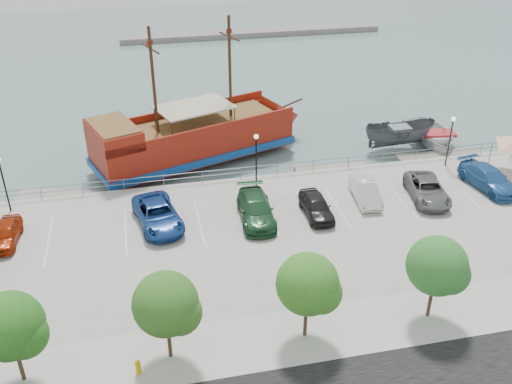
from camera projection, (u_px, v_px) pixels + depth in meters
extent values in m
plane|color=slate|center=(276.00, 242.00, 39.10)|extent=(160.00, 160.00, 0.00)
cube|color=#AEADA7|center=(323.00, 332.00, 30.10)|extent=(100.00, 4.00, 0.05)
cylinder|color=slate|center=(253.00, 167.00, 44.76)|extent=(50.00, 0.06, 0.06)
cylinder|color=slate|center=(253.00, 171.00, 44.96)|extent=(50.00, 0.06, 0.06)
cube|color=gray|center=(252.00, 33.00, 87.50)|extent=(40.00, 3.00, 0.80)
cube|color=maroon|center=(194.00, 140.00, 49.04)|extent=(17.78, 10.70, 2.76)
cube|color=navy|center=(194.00, 149.00, 49.48)|extent=(18.19, 11.11, 0.64)
cone|color=maroon|center=(283.00, 118.00, 53.33)|extent=(4.91, 5.94, 5.10)
cube|color=maroon|center=(114.00, 134.00, 44.82)|extent=(4.78, 6.07, 1.49)
cube|color=brown|center=(112.00, 125.00, 44.43)|extent=(4.44, 5.60, 0.13)
cube|color=brown|center=(199.00, 123.00, 48.57)|extent=(14.57, 9.03, 0.16)
cube|color=maroon|center=(180.00, 112.00, 50.05)|extent=(16.07, 5.90, 0.74)
cube|color=maroon|center=(207.00, 131.00, 46.29)|extent=(16.07, 5.90, 0.74)
cylinder|color=#382111|center=(230.00, 68.00, 47.92)|extent=(0.33, 0.33, 8.71)
cylinder|color=#382111|center=(153.00, 82.00, 44.75)|extent=(0.33, 0.33, 8.71)
cylinder|color=#382111|center=(229.00, 36.00, 46.61)|extent=(1.21, 3.05, 0.15)
cylinder|color=#382111|center=(150.00, 49.00, 43.44)|extent=(1.21, 3.05, 0.15)
cube|color=#C5B795|center=(194.00, 107.00, 47.67)|extent=(7.15, 5.87, 0.13)
cylinder|color=#382111|center=(290.00, 104.00, 53.04)|extent=(2.55, 1.05, 0.63)
imported|color=#464B4F|center=(399.00, 137.00, 51.50)|extent=(6.58, 2.78, 2.50)
imported|color=silver|center=(432.00, 137.00, 52.70)|extent=(5.78, 7.48, 1.43)
cube|color=gray|center=(60.00, 198.00, 44.05)|extent=(6.93, 3.77, 0.38)
cube|color=gray|center=(332.00, 170.00, 48.15)|extent=(6.37, 2.34, 0.36)
cube|color=gray|center=(441.00, 158.00, 50.00)|extent=(7.68, 2.23, 0.44)
cylinder|color=slate|center=(490.00, 156.00, 46.10)|extent=(0.09, 0.09, 2.26)
cylinder|color=#D7BD00|center=(138.00, 368.00, 27.48)|extent=(0.27, 0.27, 0.67)
sphere|color=#D7BD00|center=(137.00, 363.00, 27.30)|extent=(0.29, 0.29, 0.29)
cylinder|color=black|center=(5.00, 187.00, 39.81)|extent=(0.12, 0.12, 4.00)
cylinder|color=black|center=(256.00, 162.00, 43.14)|extent=(0.12, 0.12, 4.00)
sphere|color=#FFF2CC|center=(256.00, 137.00, 42.11)|extent=(0.36, 0.36, 0.36)
cylinder|color=black|center=(449.00, 143.00, 46.11)|extent=(0.12, 0.12, 4.00)
sphere|color=#FFF2CC|center=(454.00, 119.00, 45.07)|extent=(0.36, 0.36, 0.36)
cylinder|color=#473321|center=(20.00, 363.00, 26.78)|extent=(0.20, 0.20, 2.20)
sphere|color=#235818|center=(9.00, 326.00, 25.65)|extent=(3.20, 3.20, 3.20)
sphere|color=#235818|center=(24.00, 335.00, 25.70)|extent=(2.20, 2.20, 2.20)
cylinder|color=#473321|center=(169.00, 340.00, 28.08)|extent=(0.20, 0.20, 2.20)
sphere|color=#2B581B|center=(166.00, 304.00, 26.94)|extent=(3.20, 3.20, 3.20)
sphere|color=#2B581B|center=(179.00, 313.00, 27.00)|extent=(2.20, 2.20, 2.20)
cylinder|color=#473321|center=(305.00, 319.00, 29.37)|extent=(0.20, 0.20, 2.20)
sphere|color=#2E651D|center=(307.00, 284.00, 28.24)|extent=(3.20, 3.20, 3.20)
sphere|color=#2E651D|center=(320.00, 292.00, 28.29)|extent=(2.20, 2.20, 2.20)
cylinder|color=#473321|center=(430.00, 300.00, 30.67)|extent=(0.20, 0.20, 2.20)
sphere|color=#296126|center=(437.00, 266.00, 29.54)|extent=(3.20, 3.20, 3.20)
sphere|color=#296126|center=(449.00, 274.00, 29.59)|extent=(2.20, 2.20, 2.20)
imported|color=#A42808|center=(5.00, 234.00, 37.04)|extent=(1.89, 4.09, 1.36)
imported|color=navy|center=(158.00, 215.00, 38.84)|extent=(3.65, 6.12, 1.59)
imported|color=#1F4B29|center=(256.00, 209.00, 39.44)|extent=(2.53, 5.64, 1.61)
imported|color=black|center=(316.00, 206.00, 39.95)|extent=(1.75, 4.33, 1.47)
imported|color=silver|center=(365.00, 191.00, 41.83)|extent=(1.99, 4.53, 1.45)
imported|color=#616161|center=(427.00, 190.00, 41.99)|extent=(3.32, 5.62, 1.47)
imported|color=#275C9B|center=(489.00, 178.00, 43.41)|extent=(3.03, 5.75, 1.59)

